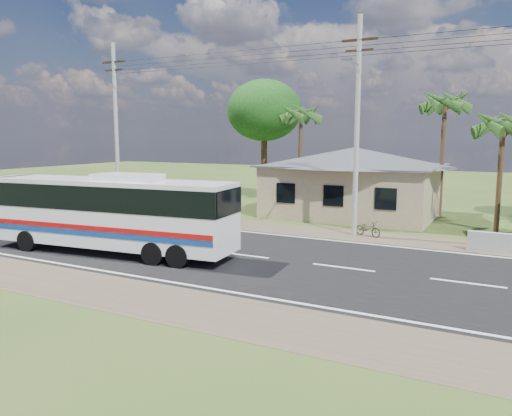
% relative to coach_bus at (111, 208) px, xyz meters
% --- Properties ---
extents(ground, '(120.00, 120.00, 0.00)m').
position_rel_coach_bus_xyz_m(ground, '(5.29, 2.29, -2.02)').
color(ground, '#294217').
rests_on(ground, ground).
extents(road, '(120.00, 16.00, 0.03)m').
position_rel_coach_bus_xyz_m(road, '(5.29, 2.29, -2.01)').
color(road, black).
rests_on(road, ground).
extents(house, '(12.40, 10.00, 5.00)m').
position_rel_coach_bus_xyz_m(house, '(6.29, 15.29, 0.62)').
color(house, tan).
rests_on(house, ground).
extents(utility_poles, '(32.80, 2.22, 11.00)m').
position_rel_coach_bus_xyz_m(utility_poles, '(7.96, 8.78, 3.75)').
color(utility_poles, '#9E9E99').
rests_on(utility_poles, ground).
extents(palm_near, '(2.80, 2.80, 6.70)m').
position_rel_coach_bus_xyz_m(palm_near, '(14.79, 13.29, 3.69)').
color(palm_near, '#47301E').
rests_on(palm_near, ground).
extents(palm_mid, '(2.80, 2.80, 8.20)m').
position_rel_coach_bus_xyz_m(palm_mid, '(11.29, 17.79, 5.14)').
color(palm_mid, '#47301E').
rests_on(palm_mid, ground).
extents(palm_far, '(2.80, 2.80, 7.70)m').
position_rel_coach_bus_xyz_m(palm_far, '(1.29, 18.29, 4.66)').
color(palm_far, '#47301E').
rests_on(palm_far, ground).
extents(tree_behind_house, '(6.00, 6.00, 9.61)m').
position_rel_coach_bus_xyz_m(tree_behind_house, '(-2.71, 20.29, 5.10)').
color(tree_behind_house, '#47301E').
rests_on(tree_behind_house, ground).
extents(coach_bus, '(11.55, 3.53, 3.53)m').
position_rel_coach_bus_xyz_m(coach_bus, '(0.00, 0.00, 0.00)').
color(coach_bus, silver).
rests_on(coach_bus, ground).
extents(motorcycle, '(1.62, 1.07, 0.80)m').
position_rel_coach_bus_xyz_m(motorcycle, '(8.97, 8.93, -1.62)').
color(motorcycle, black).
rests_on(motorcycle, ground).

